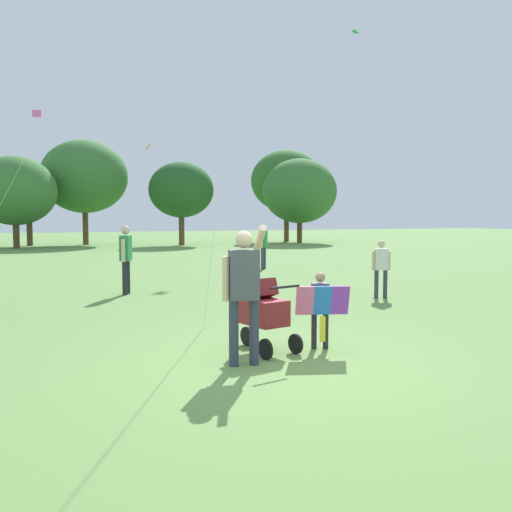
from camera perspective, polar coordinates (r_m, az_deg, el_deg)
The scene contains 9 objects.
ground_plane at distance 7.40m, azimuth 2.72°, elevation -10.79°, with size 120.00×120.00×0.00m, color #668E47.
treeline_distant at distance 37.20m, azimuth -14.89°, elevation 7.07°, with size 37.83×8.27×6.77m.
child_with_butterfly_kite at distance 8.02m, azimuth 6.60°, elevation -4.84°, with size 0.76×0.47×1.10m.
person_adult_flyer at distance 7.07m, azimuth -1.25°, elevation -2.94°, with size 0.62×0.52×1.79m.
stroller at distance 7.87m, azimuth 0.73°, elevation -5.36°, with size 0.69×1.12×1.03m.
distant_kites_cluster at distance 33.44m, azimuth -15.58°, elevation 19.54°, with size 34.74×10.24×11.55m.
person_sitting_far at distance 13.16m, azimuth 12.64°, elevation -0.83°, with size 0.40×0.27×1.34m.
person_couple_left at distance 13.84m, azimuth -13.14°, elevation 0.20°, with size 0.35×0.49×1.66m.
person_back_turned at distance 19.80m, azimuth 0.76°, elevation 1.34°, with size 0.38×0.42×1.59m.
Camera 1 is at (-3.04, -6.47, 1.91)m, focal length 39.22 mm.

